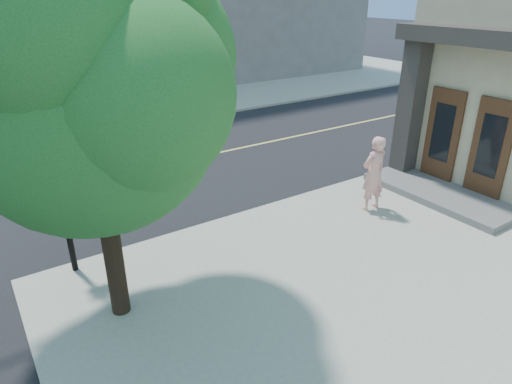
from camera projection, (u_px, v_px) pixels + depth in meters
ground at (66, 269)px, 9.24m from camera, size 140.00×140.00×0.00m
road_ew at (28, 193)px, 12.65m from camera, size 140.00×9.00×0.01m
sidewalk_ne at (192, 67)px, 32.31m from camera, size 29.00×25.00×0.12m
man_on_phone at (374, 174)px, 11.14m from camera, size 0.72×0.49×1.92m
street_tree at (93, 72)px, 6.26m from camera, size 4.78×4.35×6.34m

